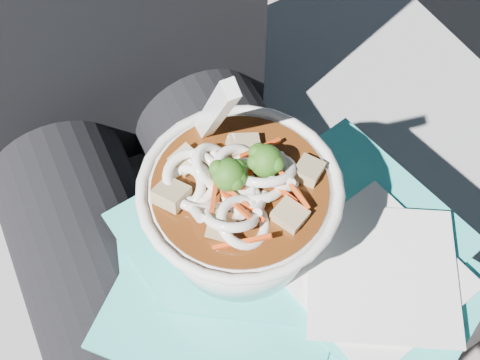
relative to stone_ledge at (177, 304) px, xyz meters
name	(u,v)px	position (x,y,z in m)	size (l,w,h in m)	color
stone_ledge	(177,304)	(0.00, 0.00, 0.00)	(1.00, 0.50, 0.46)	gray
lap	(210,317)	(0.00, -0.15, 0.31)	(0.32, 0.48, 0.15)	black
person_body	(173,230)	(0.00, -0.06, 0.33)	(0.34, 0.94, 1.01)	black
plastic_bag	(270,273)	(0.05, -0.16, 0.39)	(0.36, 0.31, 0.01)	#2DBEB7
napkins	(377,273)	(0.13, -0.21, 0.40)	(0.17, 0.17, 0.01)	white
udon_bowl	(239,208)	(0.04, -0.13, 0.45)	(0.19, 0.19, 0.21)	white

